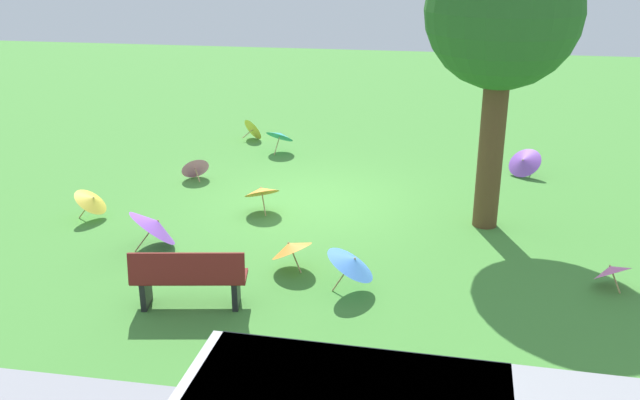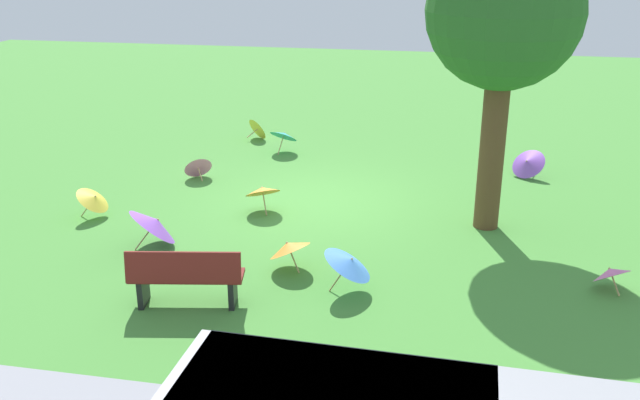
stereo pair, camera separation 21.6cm
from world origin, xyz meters
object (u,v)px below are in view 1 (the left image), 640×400
Objects in this scene: parasol_purple_0 at (155,225)px; parasol_blue_0 at (352,262)px; park_bench at (189,278)px; parasol_yellow_0 at (92,200)px; parasol_purple_1 at (524,161)px; shade_tree at (503,15)px; parasol_pink_2 at (611,270)px; parasol_yellow_2 at (254,128)px; parasol_pink_1 at (195,167)px; parasol_teal_0 at (280,135)px; parasol_orange_4 at (261,191)px; parasol_orange_0 at (290,247)px.

parasol_purple_0 reaches higher than parasol_blue_0.
park_bench is 2.55× the size of parasol_yellow_0.
parasol_purple_1 is at bearing -142.45° from parasol_purple_0.
shade_tree is 6.63× the size of parasol_pink_2.
parasol_blue_0 is at bearing 114.45° from parasol_yellow_2.
parasol_yellow_0 reaches higher than parasol_pink_1.
parasol_blue_0 is at bearing 55.40° from shade_tree.
parasol_blue_0 is (-3.45, 1.00, 0.06)m from parasol_purple_0.
shade_tree is at bearing -51.65° from parasol_pink_2.
parasol_teal_0 is at bearing -97.98° from parasol_purple_0.
park_bench reaches higher than parasol_purple_0.
park_bench reaches higher than parasol_teal_0.
parasol_teal_0 is (4.69, -3.83, -3.28)m from shade_tree.
parasol_orange_4 is (5.89, -2.10, 0.14)m from parasol_pink_2.
parasol_orange_4 is at bearing 97.75° from parasol_teal_0.
parasol_yellow_0 is (2.91, -2.86, -0.08)m from park_bench.
shade_tree is 4.85m from parasol_blue_0.
parasol_orange_0 is 0.99× the size of parasol_orange_4.
park_bench is at bearing 51.03° from parasol_orange_0.
parasol_orange_0 is at bearing -128.97° from park_bench.
shade_tree is at bearing -160.20° from parasol_purple_0.
parasol_orange_4 is at bearing -91.36° from park_bench.
shade_tree reaches higher than parasol_pink_1.
parasol_purple_0 reaches higher than parasol_yellow_0.
shade_tree is 5.31m from parasol_orange_4.
parasol_orange_4 is at bearing -54.00° from parasol_blue_0.
parasol_pink_2 is (-4.83, -0.22, -0.10)m from parasol_orange_0.
parasol_yellow_0 is 0.92× the size of parasol_yellow_2.
parasol_purple_0 is at bearing 37.55° from parasol_purple_1.
parasol_purple_1 reaches higher than parasol_pink_1.
parasol_pink_1 is 1.05× the size of parasol_yellow_2.
parasol_yellow_0 is 0.75× the size of parasol_teal_0.
parasol_pink_2 is 0.84× the size of parasol_orange_4.
shade_tree is at bearing 72.24° from parasol_purple_1.
parasol_teal_0 reaches higher than parasol_pink_2.
parasol_purple_0 is (1.26, -1.84, -0.03)m from park_bench.
parasol_purple_1 is (-4.06, -5.39, -0.05)m from parasol_orange_0.
shade_tree is at bearing 165.49° from parasol_pink_1.
parasol_yellow_0 is 0.71× the size of parasol_orange_4.
parasol_pink_1 is 0.81× the size of parasol_orange_4.
parasol_purple_0 is at bearing -55.61° from park_bench.
parasol_pink_1 is 0.61× the size of parasol_purple_0.
parasol_yellow_2 is (0.12, -6.85, -0.14)m from parasol_purple_0.
parasol_orange_4 is (-0.53, 3.90, -0.01)m from parasol_teal_0.
parasol_purple_0 is at bearing 54.76° from parasol_orange_4.
parasol_yellow_2 is at bearing -104.77° from parasol_yellow_0.
parasol_blue_0 is (-5.11, 2.02, 0.11)m from parasol_yellow_0.
shade_tree reaches higher than parasol_purple_0.
parasol_blue_0 is (-1.05, 0.58, 0.10)m from parasol_orange_0.
parasol_yellow_0 is 5.39m from parasol_teal_0.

